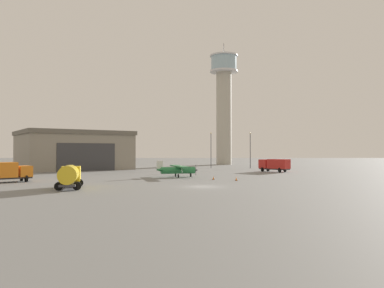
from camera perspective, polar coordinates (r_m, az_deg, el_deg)
name	(u,v)px	position (r m, az deg, el deg)	size (l,w,h in m)	color
ground_plane	(203,187)	(49.26, 1.71, -6.42)	(400.00, 400.00, 0.00)	slate
control_tower	(225,99)	(130.08, 4.93, 6.77)	(9.45, 9.45, 41.24)	#B2AD9E
hangar	(74,150)	(100.04, -17.28, -0.91)	(32.77, 31.72, 9.50)	gray
airplane_green	(178,169)	(67.13, -2.08, -3.83)	(7.65, 9.78, 2.89)	#287A42
truck_box_red	(275,164)	(85.65, 12.41, -3.03)	(6.54, 6.38, 2.80)	#38383D
truck_fuel_tanker_yellow	(70,175)	(48.63, -17.83, -4.50)	(4.00, 7.00, 2.90)	#38383D
truck_box_orange	(7,171)	(61.92, -25.99, -3.70)	(6.50, 6.09, 2.95)	#38383D
light_post_west	(251,147)	(101.97, 8.86, -0.45)	(0.44, 0.44, 9.59)	#38383D
light_post_north	(212,147)	(102.34, 2.99, -0.45)	(0.44, 0.44, 9.65)	#38383D
traffic_cone_near_left	(214,178)	(61.17, 3.36, -5.09)	(0.36, 0.36, 0.60)	black
traffic_cone_near_right	(237,179)	(59.35, 6.79, -5.19)	(0.36, 0.36, 0.64)	black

